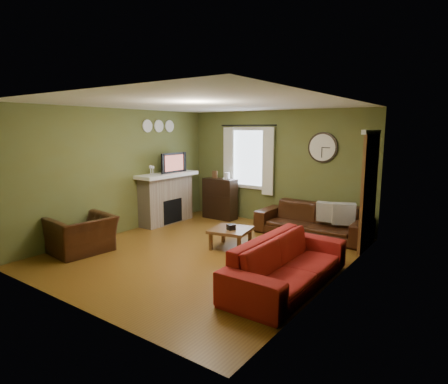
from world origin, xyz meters
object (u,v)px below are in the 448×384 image
Objects in this scene: bookshelf at (220,199)px; sofa_red at (288,263)px; coffee_table at (231,238)px; armchair at (82,235)px; sofa_brown at (312,221)px.

sofa_red is at bearing -40.58° from bookshelf.
armchair is at bearing -138.47° from coffee_table.
bookshelf is 0.43× the size of sofa_brown.
bookshelf is at bearing 49.42° from sofa_red.
sofa_brown is 4.46m from armchair.
coffee_table is at bearing 59.89° from sofa_red.
sofa_red is 1.88m from coffee_table.
sofa_red is at bearing -30.11° from coffee_table.
sofa_brown is at bearing 59.88° from coffee_table.
bookshelf is at bearing 131.10° from coffee_table.
bookshelf reaches higher than coffee_table.
sofa_red is at bearing -74.79° from sofa_brown.
coffee_table is at bearing -48.90° from bookshelf.
sofa_red is (3.16, -2.71, -0.16)m from bookshelf.
bookshelf is 4.17m from sofa_red.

